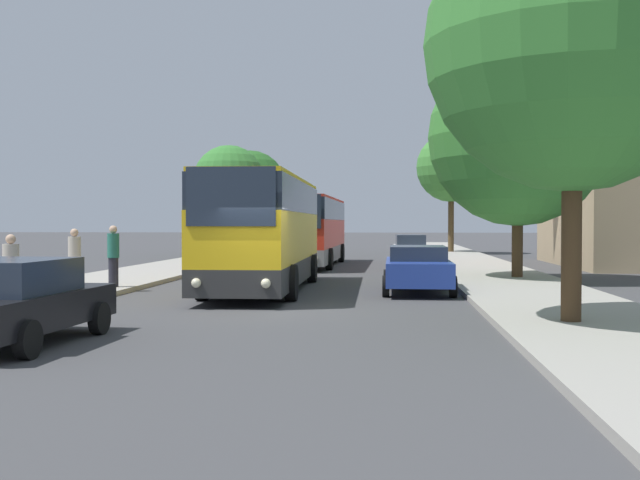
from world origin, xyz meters
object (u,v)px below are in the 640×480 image
Objects in this scene: pedestrian_waiting_far at (75,259)px; pedestrian_walking_back at (113,256)px; bus_front at (264,231)px; pedestrian_waiting_near at (11,272)px; tree_left_far at (250,187)px; parked_car_left_curb at (14,301)px; tree_right_near at (451,168)px; bus_middle at (311,230)px; tree_right_mid at (573,44)px; tree_right_far at (518,137)px; tree_left_near at (229,181)px; parked_car_right_far at (411,248)px; parked_car_right_near at (418,268)px.

pedestrian_walking_back is at bearing 41.99° from pedestrian_waiting_far.
pedestrian_waiting_far is 1.45m from pedestrian_walking_back.
bus_front is 6.36× the size of pedestrian_waiting_near.
tree_left_far reaches higher than pedestrian_walking_back.
tree_right_near reaches higher than parked_car_left_curb.
bus_middle is 1.39× the size of tree_right_mid.
bus_middle is 12.94m from tree_right_far.
tree_right_mid is at bearing -65.21° from tree_left_near.
tree_left_far reaches higher than parked_car_left_curb.
pedestrian_waiting_far is 0.26× the size of tree_left_far.
tree_left_far reaches higher than pedestrian_waiting_near.
tree_right_mid is (2.45, -26.31, 4.93)m from parked_car_right_far.
pedestrian_waiting_near is at bearing 35.73° from parked_car_right_near.
parked_car_left_curb reaches higher than parked_car_right_far.
tree_right_far is (1.04, 12.50, -0.43)m from tree_right_mid.
pedestrian_waiting_far is (-10.04, -1.81, 0.31)m from parked_car_right_near.
tree_left_far is at bearing 122.19° from tree_right_far.
parked_car_right_near is at bearing 25.96° from pedestrian_waiting_near.
pedestrian_waiting_far is (-10.37, -20.60, 0.31)m from parked_car_right_far.
tree_left_near is 16.31m from tree_right_near.
pedestrian_walking_back is at bearing 150.08° from tree_right_mid.
parked_car_left_curb is 0.51× the size of tree_right_mid.
pedestrian_waiting_far reaches higher than parked_car_right_near.
tree_left_far is (-10.31, 27.42, 3.80)m from parked_car_right_near.
tree_left_far is 0.81× the size of tree_right_mid.
tree_right_near is at bearing -96.31° from parked_car_right_near.
bus_middle is at bearing 67.78° from pedestrian_waiting_near.
tree_left_far is 0.84× the size of tree_right_near.
tree_right_mid is (13.09, -34.94, 1.14)m from tree_left_far.
parked_car_right_near is 2.66× the size of pedestrian_waiting_near.
tree_left_near is at bearing 71.30° from pedestrian_waiting_far.
tree_right_near is 0.98× the size of tree_right_far.
tree_right_mid is (7.56, -7.88, 3.82)m from bus_front.
bus_middle reaches higher than parked_car_right_near.
bus_middle is at bearing 41.20° from parked_car_right_far.
bus_middle is at bearing 86.25° from parked_car_left_curb.
tree_left_far reaches higher than pedestrian_waiting_far.
pedestrian_walking_back reaches higher than pedestrian_waiting_near.
tree_right_far is at bearing 102.33° from parked_car_right_far.
bus_middle reaches higher than pedestrian_walking_back.
tree_right_far reaches higher than pedestrian_waiting_near.
parked_car_right_near is 0.69× the size of tree_left_near.
parked_car_left_curb is 1.07× the size of parked_car_right_far.
pedestrian_walking_back reaches higher than pedestrian_waiting_far.
parked_car_left_curb is at bearing -104.16° from bus_front.
bus_middle is 1.41× the size of tree_right_far.
bus_front is at bearing 133.79° from tree_right_mid.
tree_left_near is (-5.57, 20.53, 2.74)m from bus_front.
tree_right_far is (13.16, 5.52, 4.14)m from pedestrian_walking_back.
tree_right_near is at bearing 8.79° from tree_left_far.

